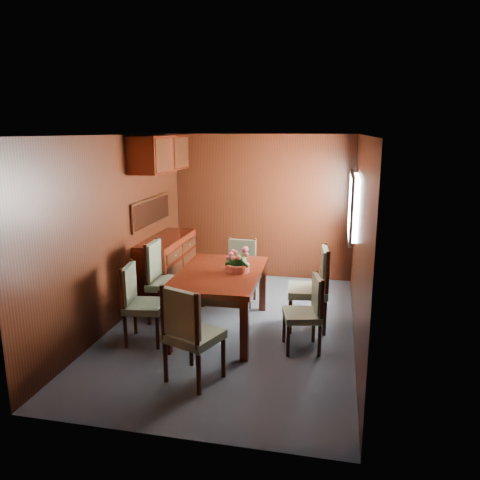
% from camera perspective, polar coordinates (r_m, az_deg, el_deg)
% --- Properties ---
extents(ground, '(4.50, 4.50, 0.00)m').
position_cam_1_polar(ground, '(6.07, -0.85, -10.59)').
color(ground, '#363E49').
rests_on(ground, ground).
extents(room_shell, '(3.06, 4.52, 2.41)m').
position_cam_1_polar(room_shell, '(5.96, -1.17, 5.29)').
color(room_shell, black).
rests_on(room_shell, ground).
extents(sideboard, '(0.48, 1.40, 0.90)m').
position_cam_1_polar(sideboard, '(7.17, -8.86, -3.17)').
color(sideboard, '#370F06').
rests_on(sideboard, ground).
extents(dining_table, '(1.06, 1.65, 0.76)m').
position_cam_1_polar(dining_table, '(5.79, -2.49, -4.91)').
color(dining_table, '#370F06').
rests_on(dining_table, ground).
extents(chair_left_near, '(0.49, 0.51, 0.95)m').
position_cam_1_polar(chair_left_near, '(5.64, -12.27, -7.04)').
color(chair_left_near, black).
rests_on(chair_left_near, ground).
extents(chair_left_far, '(0.51, 0.53, 1.07)m').
position_cam_1_polar(chair_left_far, '(6.21, -9.41, -4.39)').
color(chair_left_far, black).
rests_on(chair_left_far, ground).
extents(chair_right_near, '(0.49, 0.50, 0.89)m').
position_cam_1_polar(chair_right_near, '(5.38, 8.30, -8.27)').
color(chair_right_near, black).
rests_on(chair_right_near, ground).
extents(chair_right_far, '(0.53, 0.55, 1.06)m').
position_cam_1_polar(chair_right_far, '(5.93, 9.07, -5.24)').
color(chair_right_far, black).
rests_on(chair_right_far, ground).
extents(chair_head, '(0.62, 0.61, 1.02)m').
position_cam_1_polar(chair_head, '(4.65, -6.25, -10.82)').
color(chair_head, black).
rests_on(chair_head, ground).
extents(chair_foot, '(0.45, 0.43, 0.93)m').
position_cam_1_polar(chair_foot, '(6.78, 0.06, -3.38)').
color(chair_foot, black).
rests_on(chair_foot, ground).
extents(flower_centerpiece, '(0.32, 0.32, 0.32)m').
position_cam_1_polar(flower_centerpiece, '(5.75, -0.29, -2.35)').
color(flower_centerpiece, '#C2503B').
rests_on(flower_centerpiece, dining_table).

